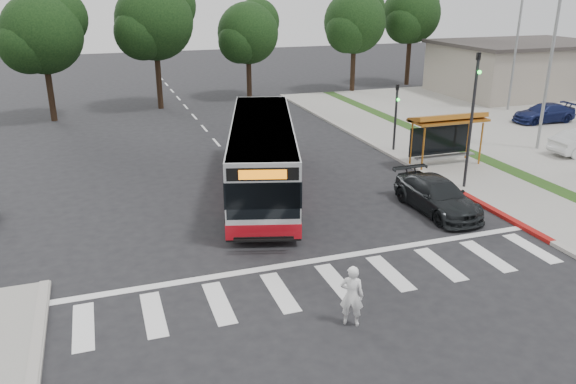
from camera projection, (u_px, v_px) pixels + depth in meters
name	position (u px, v px, depth m)	size (l,w,h in m)	color
ground	(288.00, 226.00, 23.14)	(140.00, 140.00, 0.00)	black
sidewalk_east	(418.00, 151.00, 33.58)	(4.00, 40.00, 0.12)	gray
curb_east	(388.00, 153.00, 32.97)	(0.30, 40.00, 0.15)	#9E9991
curb_east_red	(501.00, 214.00, 24.08)	(0.32, 6.00, 0.15)	maroon
parking_lot	(554.00, 128.00, 39.03)	(18.00, 36.00, 0.10)	gray
commercial_building	(521.00, 70.00, 51.08)	(14.00, 10.00, 4.40)	gray
building_roof_cap	(524.00, 43.00, 50.28)	(14.60, 10.60, 0.30)	#383330
crosswalk_ladder	(337.00, 282.00, 18.69)	(18.00, 2.60, 0.01)	silver
bus_shelter	(447.00, 124.00, 30.16)	(4.20, 1.60, 2.86)	#A8621C
traffic_signal_ne_tall	(473.00, 110.00, 26.07)	(0.18, 0.37, 6.50)	black
traffic_signal_ne_short	(396.00, 111.00, 32.76)	(0.18, 0.37, 4.00)	black
lot_light_front	(552.00, 50.00, 31.94)	(1.90, 0.35, 9.01)	gray
lot_light_mid	(518.00, 34.00, 42.65)	(1.90, 0.35, 9.01)	gray
tree_ne_a	(355.00, 21.00, 50.78)	(6.16, 5.74, 9.30)	black
tree_ne_b	(412.00, 13.00, 54.52)	(6.16, 5.74, 10.02)	black
tree_north_a	(155.00, 19.00, 43.34)	(6.60, 6.15, 10.17)	black
tree_north_b	(249.00, 32.00, 47.98)	(5.72, 5.33, 8.43)	black
tree_north_c	(43.00, 32.00, 39.33)	(6.16, 5.74, 9.30)	black
transit_bus	(262.00, 157.00, 26.63)	(2.82, 13.00, 3.36)	silver
pedestrian	(352.00, 296.00, 16.07)	(0.69, 0.45, 1.88)	white
dark_sedan	(437.00, 196.00, 24.42)	(2.02, 4.96, 1.44)	black
parked_car_3	(544.00, 113.00, 40.26)	(1.87, 4.59, 1.33)	#161F4E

